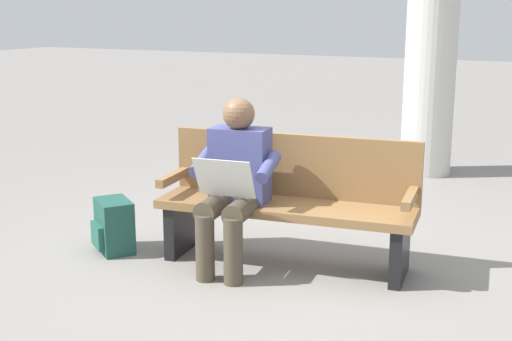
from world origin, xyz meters
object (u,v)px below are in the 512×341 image
Objects in this scene: bench_near at (288,199)px; support_pillar at (434,8)px; person_seated at (234,180)px; backpack at (114,226)px.

support_pillar reaches higher than bench_near.
bench_near is at bearing -143.58° from person_seated.
person_seated reaches higher than backpack.
bench_near is 0.52× the size of support_pillar.
support_pillar is at bearing -105.71° from person_seated.
person_seated is at bearing -174.40° from backpack.
support_pillar reaches higher than person_seated.
bench_near is 4.60× the size of backpack.
person_seated reaches higher than bench_near.
person_seated is 0.33× the size of support_pillar.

